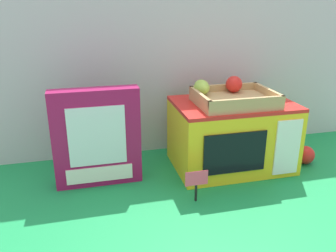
{
  "coord_description": "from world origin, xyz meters",
  "views": [
    {
      "loc": [
        -0.36,
        -1.09,
        0.58
      ],
      "look_at": [
        -0.09,
        -0.02,
        0.18
      ],
      "focal_mm": 37.73,
      "sensor_mm": 36.0,
      "label": 1
    }
  ],
  "objects_px": {
    "food_groups_crate": "(231,97)",
    "price_sign": "(196,181)",
    "toy_microwave": "(232,135)",
    "loose_toy_apple": "(305,155)",
    "cookie_set_box": "(97,138)"
  },
  "relations": [
    {
      "from": "toy_microwave",
      "to": "cookie_set_box",
      "type": "distance_m",
      "value": 0.47
    },
    {
      "from": "price_sign",
      "to": "loose_toy_apple",
      "type": "bearing_deg",
      "value": 17.34
    },
    {
      "from": "cookie_set_box",
      "to": "price_sign",
      "type": "relative_size",
      "value": 3.2
    },
    {
      "from": "toy_microwave",
      "to": "food_groups_crate",
      "type": "distance_m",
      "value": 0.15
    },
    {
      "from": "toy_microwave",
      "to": "loose_toy_apple",
      "type": "bearing_deg",
      "value": -10.98
    },
    {
      "from": "food_groups_crate",
      "to": "loose_toy_apple",
      "type": "height_order",
      "value": "food_groups_crate"
    },
    {
      "from": "toy_microwave",
      "to": "loose_toy_apple",
      "type": "relative_size",
      "value": 6.06
    },
    {
      "from": "food_groups_crate",
      "to": "cookie_set_box",
      "type": "height_order",
      "value": "food_groups_crate"
    },
    {
      "from": "price_sign",
      "to": "loose_toy_apple",
      "type": "relative_size",
      "value": 1.49
    },
    {
      "from": "food_groups_crate",
      "to": "price_sign",
      "type": "xyz_separation_m",
      "value": [
        -0.18,
        -0.19,
        -0.2
      ]
    },
    {
      "from": "food_groups_crate",
      "to": "cookie_set_box",
      "type": "xyz_separation_m",
      "value": [
        -0.45,
        -0.0,
        -0.1
      ]
    },
    {
      "from": "toy_microwave",
      "to": "price_sign",
      "type": "distance_m",
      "value": 0.29
    },
    {
      "from": "toy_microwave",
      "to": "food_groups_crate",
      "type": "relative_size",
      "value": 1.58
    },
    {
      "from": "food_groups_crate",
      "to": "toy_microwave",
      "type": "bearing_deg",
      "value": 27.31
    },
    {
      "from": "food_groups_crate",
      "to": "cookie_set_box",
      "type": "bearing_deg",
      "value": -179.41
    }
  ]
}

